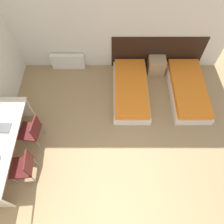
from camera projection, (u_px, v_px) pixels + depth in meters
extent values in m
cube|color=silver|center=(112.00, 24.00, 5.20)|extent=(5.97, 0.05, 2.70)
cube|color=black|center=(158.00, 52.00, 5.90)|extent=(2.48, 0.03, 1.01)
cube|color=silver|center=(131.00, 91.00, 5.72)|extent=(0.90, 1.94, 0.19)
cube|color=orange|center=(132.00, 87.00, 5.58)|extent=(0.82, 1.86, 0.15)
cube|color=silver|center=(188.00, 91.00, 5.72)|extent=(0.90, 1.94, 0.19)
cube|color=orange|center=(190.00, 87.00, 5.58)|extent=(0.82, 1.86, 0.15)
cube|color=tan|center=(157.00, 66.00, 6.01)|extent=(0.46, 0.37, 0.46)
cube|color=silver|center=(69.00, 61.00, 6.08)|extent=(0.92, 0.12, 0.49)
cube|color=beige|center=(0.00, 142.00, 4.25)|extent=(0.62, 2.14, 0.04)
cube|color=beige|center=(20.00, 107.00, 5.13)|extent=(0.56, 0.04, 0.74)
cube|color=#511919|center=(30.00, 131.00, 4.73)|extent=(0.48, 0.48, 0.05)
cube|color=#511919|center=(36.00, 127.00, 4.53)|extent=(0.08, 0.39, 0.41)
cylinder|color=slate|center=(23.00, 142.00, 4.84)|extent=(0.02, 0.02, 0.40)
cylinder|color=slate|center=(28.00, 127.00, 5.04)|extent=(0.02, 0.02, 0.40)
cylinder|color=slate|center=(39.00, 144.00, 4.82)|extent=(0.02, 0.02, 0.40)
cylinder|color=slate|center=(44.00, 129.00, 5.01)|extent=(0.02, 0.02, 0.40)
cube|color=#511919|center=(22.00, 167.00, 4.32)|extent=(0.47, 0.47, 0.05)
cube|color=#511919|center=(28.00, 163.00, 4.13)|extent=(0.06, 0.39, 0.41)
cylinder|color=slate|center=(15.00, 180.00, 4.40)|extent=(0.02, 0.02, 0.40)
cylinder|color=slate|center=(18.00, 162.00, 4.60)|extent=(0.02, 0.02, 0.40)
cylinder|color=slate|center=(34.00, 179.00, 4.42)|extent=(0.02, 0.02, 0.40)
cylinder|color=slate|center=(36.00, 161.00, 4.61)|extent=(0.02, 0.02, 0.40)
cube|color=slate|center=(3.00, 127.00, 4.38)|extent=(0.34, 0.23, 0.02)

